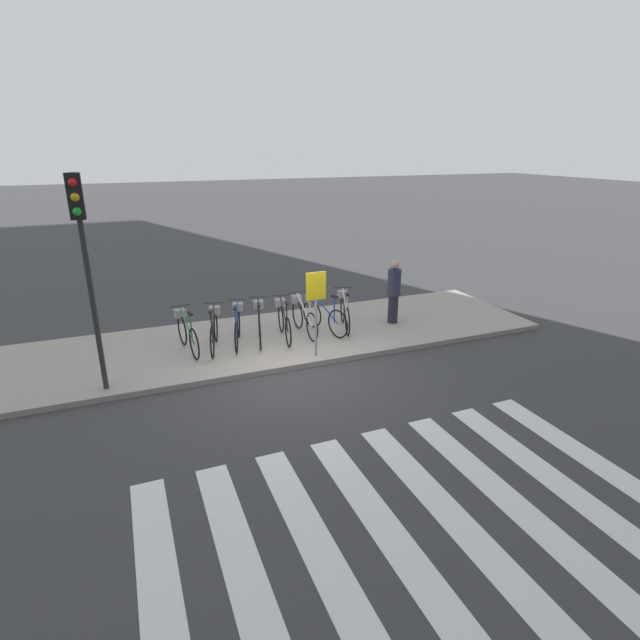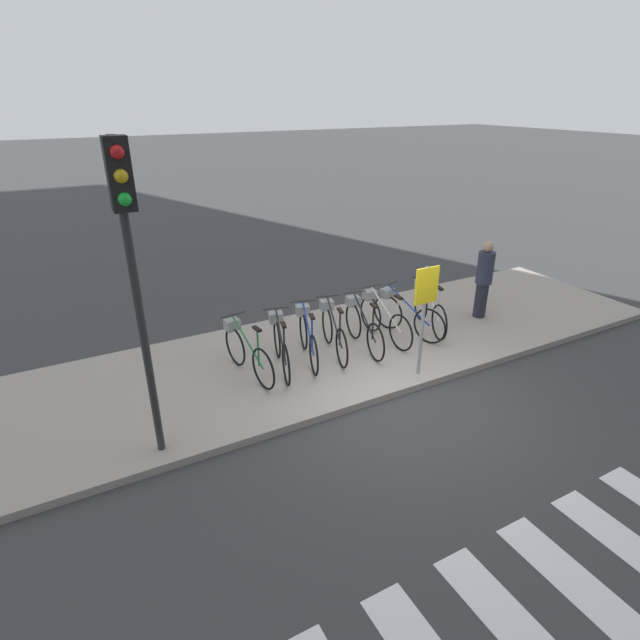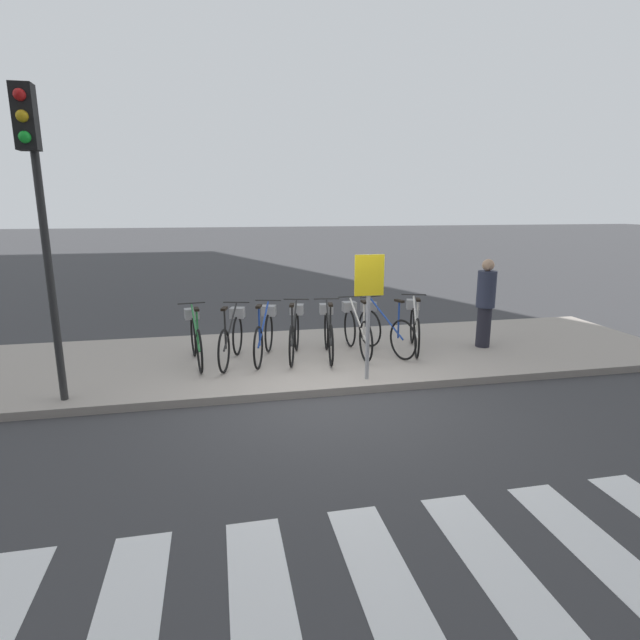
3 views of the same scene
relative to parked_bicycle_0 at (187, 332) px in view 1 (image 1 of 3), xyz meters
The scene contains 13 objects.
ground_plane 2.63m from the parked_bicycle_0, 40.67° to the right, with size 120.00×120.00×0.00m, color #38383A.
sidewalk 2.02m from the parked_bicycle_0, ahead, with size 13.46×3.54×0.12m.
parked_bicycle_0 is the anchor object (origin of this frame).
parked_bicycle_1 0.61m from the parked_bicycle_0, ahead, with size 0.59×1.62×1.03m.
parked_bicycle_2 1.16m from the parked_bicycle_0, ahead, with size 0.61×1.61×1.03m.
parked_bicycle_3 1.68m from the parked_bicycle_0, ahead, with size 0.56×1.63×1.03m.
parked_bicycle_4 2.26m from the parked_bicycle_0, ahead, with size 0.46×1.66×1.03m.
parked_bicycle_5 2.80m from the parked_bicycle_0, ahead, with size 0.46×1.67×1.03m.
parked_bicycle_6 3.28m from the parked_bicycle_0, ahead, with size 0.66×1.60×1.03m.
parked_bicycle_7 3.90m from the parked_bicycle_0, ahead, with size 0.63×1.61×1.03m.
pedestrian 5.25m from the parked_bicycle_0, ahead, with size 0.34×0.34×1.64m.
traffic_light 3.27m from the parked_bicycle_0, 140.28° to the right, with size 0.24×0.40×3.97m.
sign_post 3.04m from the parked_bicycle_0, 28.31° to the right, with size 0.44×0.07×1.90m.
Camera 1 is at (-3.08, -9.11, 4.52)m, focal length 28.00 mm.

